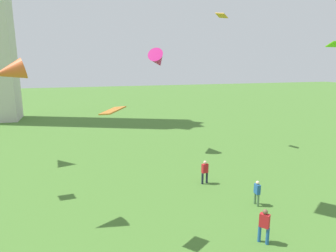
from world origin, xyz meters
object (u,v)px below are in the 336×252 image
(person_2, at_px, (264,224))
(kite_flying_5, at_px, (222,15))
(kite_flying_0, at_px, (113,111))
(kite_flying_3, at_px, (8,72))
(person_0, at_px, (205,171))
(kite_flying_6, at_px, (158,60))
(kite_flying_4, at_px, (335,44))
(person_1, at_px, (257,191))

(person_2, distance_m, kite_flying_5, 21.81)
(person_2, relative_size, kite_flying_0, 1.37)
(kite_flying_0, relative_size, kite_flying_3, 0.67)
(person_0, xyz_separation_m, kite_flying_6, (-0.73, 9.74, 8.00))
(person_2, distance_m, kite_flying_0, 9.06)
(person_2, bearing_deg, person_0, -40.07)
(kite_flying_4, distance_m, kite_flying_5, 12.79)
(person_0, bearing_deg, kite_flying_3, -2.94)
(kite_flying_0, bearing_deg, kite_flying_5, -171.15)
(kite_flying_3, relative_size, kite_flying_6, 0.65)
(kite_flying_5, bearing_deg, kite_flying_0, -61.54)
(person_2, distance_m, kite_flying_3, 14.83)
(person_1, xyz_separation_m, kite_flying_5, (4.18, 13.38, 12.50))
(person_2, xyz_separation_m, kite_flying_4, (8.16, 4.72, 8.88))
(kite_flying_0, bearing_deg, person_0, 175.91)
(kite_flying_6, bearing_deg, person_1, 131.84)
(kite_flying_5, bearing_deg, kite_flying_3, -77.94)
(person_0, distance_m, kite_flying_0, 10.26)
(person_2, relative_size, kite_flying_4, 1.77)
(kite_flying_0, relative_size, kite_flying_4, 1.29)
(person_0, relative_size, kite_flying_3, 0.91)
(kite_flying_3, bearing_deg, kite_flying_0, 40.96)
(kite_flying_6, bearing_deg, person_2, 123.31)
(person_2, bearing_deg, kite_flying_3, 24.86)
(kite_flying_3, bearing_deg, person_2, 49.49)
(person_0, bearing_deg, person_2, 77.26)
(kite_flying_5, distance_m, kite_flying_6, 7.91)
(kite_flying_5, height_order, kite_flying_6, kite_flying_5)
(person_1, xyz_separation_m, kite_flying_6, (-2.37, 13.78, 8.09))
(kite_flying_4, xyz_separation_m, kite_flying_6, (-8.54, 12.53, -0.89))
(kite_flying_4, xyz_separation_m, kite_flying_5, (-1.98, 12.13, 3.52))
(person_2, height_order, kite_flying_6, kite_flying_6)
(kite_flying_5, bearing_deg, person_0, -51.40)
(person_0, relative_size, kite_flying_6, 0.59)
(person_0, distance_m, kite_flying_5, 16.59)
(person_0, height_order, kite_flying_5, kite_flying_5)
(kite_flying_3, bearing_deg, kite_flying_6, 122.52)
(person_2, xyz_separation_m, kite_flying_0, (-6.74, 2.56, 5.50))
(person_0, distance_m, kite_flying_3, 13.93)
(person_0, bearing_deg, kite_flying_0, 24.89)
(person_0, xyz_separation_m, kite_flying_0, (-7.09, -4.95, 5.51))
(kite_flying_4, bearing_deg, kite_flying_0, 6.11)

